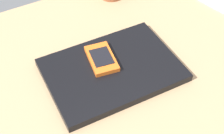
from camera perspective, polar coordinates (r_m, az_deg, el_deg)
desk_surface at (r=79.39cm, az=3.19°, el=-2.20°), size 120.00×80.00×3.00cm
laptop_closed at (r=78.02cm, az=0.00°, el=-0.51°), size 32.32×23.35×1.96cm
cell_phone_on_laptop at (r=78.52cm, az=-1.87°, el=1.53°), size 7.58×10.89×1.29cm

